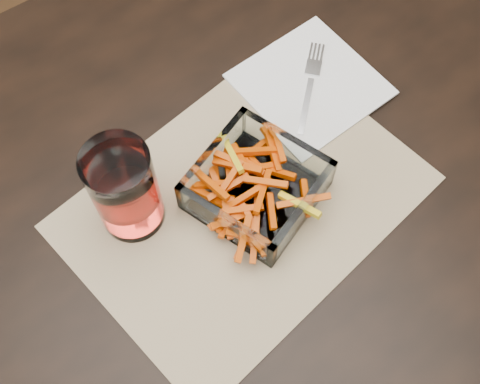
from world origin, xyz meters
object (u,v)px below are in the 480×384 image
glass_bowl (256,187)px  fork (310,84)px  tumbler (125,191)px  dining_table (252,188)px

glass_bowl → fork: bearing=30.3°
glass_bowl → tumbler: bearing=154.5°
tumbler → fork: tumbler is taller
tumbler → fork: 0.33m
glass_bowl → tumbler: (-0.15, 0.07, 0.04)m
glass_bowl → fork: (0.17, 0.10, -0.02)m
fork → glass_bowl: bearing=-102.5°
dining_table → tumbler: 0.24m
dining_table → glass_bowl: 0.13m
tumbler → glass_bowl: bearing=-25.5°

